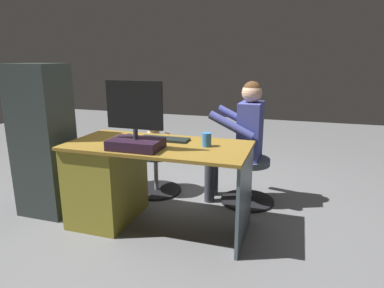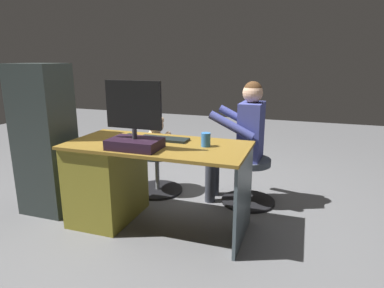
{
  "view_description": "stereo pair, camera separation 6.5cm",
  "coord_description": "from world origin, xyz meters",
  "px_view_note": "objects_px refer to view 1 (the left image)",
  "views": [
    {
      "loc": [
        -1.04,
        2.75,
        1.38
      ],
      "look_at": [
        -0.19,
        0.07,
        0.65
      ],
      "focal_mm": 31.38,
      "sensor_mm": 36.0,
      "label": 1
    },
    {
      "loc": [
        -1.11,
        2.73,
        1.38
      ],
      "look_at": [
        -0.19,
        0.07,
        0.65
      ],
      "focal_mm": 31.38,
      "sensor_mm": 36.0,
      "label": 2
    }
  ],
  "objects_px": {
    "visitor_chair": "(248,178)",
    "computer_mouse": "(128,136)",
    "desk": "(117,178)",
    "office_chair_teddy": "(156,169)",
    "person": "(241,133)",
    "monitor": "(135,130)",
    "teddy_bear": "(155,135)",
    "tv_remote": "(121,142)",
    "keyboard": "(164,139)",
    "cup": "(207,140)"
  },
  "relations": [
    {
      "from": "keyboard",
      "to": "tv_remote",
      "type": "xyz_separation_m",
      "value": [
        0.3,
        0.18,
        -0.0
      ]
    },
    {
      "from": "person",
      "to": "monitor",
      "type": "bearing_deg",
      "value": 53.81
    },
    {
      "from": "desk",
      "to": "monitor",
      "type": "distance_m",
      "value": 0.58
    },
    {
      "from": "computer_mouse",
      "to": "person",
      "type": "xyz_separation_m",
      "value": [
        -0.87,
        -0.58,
        -0.04
      ]
    },
    {
      "from": "keyboard",
      "to": "visitor_chair",
      "type": "bearing_deg",
      "value": -137.83
    },
    {
      "from": "cup",
      "to": "teddy_bear",
      "type": "bearing_deg",
      "value": -41.83
    },
    {
      "from": "computer_mouse",
      "to": "office_chair_teddy",
      "type": "height_order",
      "value": "computer_mouse"
    },
    {
      "from": "desk",
      "to": "office_chair_teddy",
      "type": "height_order",
      "value": "desk"
    },
    {
      "from": "teddy_bear",
      "to": "office_chair_teddy",
      "type": "bearing_deg",
      "value": 90.0
    },
    {
      "from": "person",
      "to": "tv_remote",
      "type": "bearing_deg",
      "value": 41.39
    },
    {
      "from": "monitor",
      "to": "tv_remote",
      "type": "xyz_separation_m",
      "value": [
        0.2,
        -0.13,
        -0.13
      ]
    },
    {
      "from": "office_chair_teddy",
      "to": "visitor_chair",
      "type": "height_order",
      "value": "same"
    },
    {
      "from": "monitor",
      "to": "desk",
      "type": "bearing_deg",
      "value": -32.6
    },
    {
      "from": "desk",
      "to": "tv_remote",
      "type": "height_order",
      "value": "tv_remote"
    },
    {
      "from": "cup",
      "to": "visitor_chair",
      "type": "xyz_separation_m",
      "value": [
        -0.24,
        -0.66,
        -0.52
      ]
    },
    {
      "from": "monitor",
      "to": "person",
      "type": "relative_size",
      "value": 0.43
    },
    {
      "from": "teddy_bear",
      "to": "person",
      "type": "distance_m",
      "value": 0.88
    },
    {
      "from": "desk",
      "to": "computer_mouse",
      "type": "distance_m",
      "value": 0.37
    },
    {
      "from": "keyboard",
      "to": "computer_mouse",
      "type": "bearing_deg",
      "value": 2.38
    },
    {
      "from": "office_chair_teddy",
      "to": "teddy_bear",
      "type": "distance_m",
      "value": 0.35
    },
    {
      "from": "monitor",
      "to": "visitor_chair",
      "type": "height_order",
      "value": "monitor"
    },
    {
      "from": "cup",
      "to": "visitor_chair",
      "type": "bearing_deg",
      "value": -110.35
    },
    {
      "from": "tv_remote",
      "to": "office_chair_teddy",
      "type": "distance_m",
      "value": 0.86
    },
    {
      "from": "tv_remote",
      "to": "desk",
      "type": "bearing_deg",
      "value": -6.68
    },
    {
      "from": "monitor",
      "to": "tv_remote",
      "type": "height_order",
      "value": "monitor"
    },
    {
      "from": "monitor",
      "to": "office_chair_teddy",
      "type": "distance_m",
      "value": 1.07
    },
    {
      "from": "office_chair_teddy",
      "to": "visitor_chair",
      "type": "relative_size",
      "value": 1.01
    },
    {
      "from": "tv_remote",
      "to": "keyboard",
      "type": "bearing_deg",
      "value": -124.61
    },
    {
      "from": "cup",
      "to": "desk",
      "type": "bearing_deg",
      "value": 3.6
    },
    {
      "from": "visitor_chair",
      "to": "computer_mouse",
      "type": "bearing_deg",
      "value": 31.49
    },
    {
      "from": "cup",
      "to": "teddy_bear",
      "type": "distance_m",
      "value": 0.97
    },
    {
      "from": "tv_remote",
      "to": "office_chair_teddy",
      "type": "xyz_separation_m",
      "value": [
        0.02,
        -0.73,
        -0.47
      ]
    },
    {
      "from": "tv_remote",
      "to": "office_chair_teddy",
      "type": "height_order",
      "value": "tv_remote"
    },
    {
      "from": "office_chair_teddy",
      "to": "person",
      "type": "height_order",
      "value": "person"
    },
    {
      "from": "office_chair_teddy",
      "to": "teddy_bear",
      "type": "bearing_deg",
      "value": -90.0
    },
    {
      "from": "cup",
      "to": "person",
      "type": "distance_m",
      "value": 0.68
    },
    {
      "from": "cup",
      "to": "tv_remote",
      "type": "xyz_separation_m",
      "value": [
        0.69,
        0.1,
        -0.04
      ]
    },
    {
      "from": "keyboard",
      "to": "person",
      "type": "distance_m",
      "value": 0.79
    },
    {
      "from": "desk",
      "to": "person",
      "type": "xyz_separation_m",
      "value": [
        -0.94,
        -0.7,
        0.3
      ]
    },
    {
      "from": "tv_remote",
      "to": "teddy_bear",
      "type": "xyz_separation_m",
      "value": [
        0.02,
        -0.74,
        -0.11
      ]
    },
    {
      "from": "computer_mouse",
      "to": "cup",
      "type": "height_order",
      "value": "cup"
    },
    {
      "from": "desk",
      "to": "cup",
      "type": "distance_m",
      "value": 0.87
    },
    {
      "from": "computer_mouse",
      "to": "person",
      "type": "height_order",
      "value": "person"
    },
    {
      "from": "monitor",
      "to": "keyboard",
      "type": "xyz_separation_m",
      "value": [
        -0.1,
        -0.32,
        -0.13
      ]
    },
    {
      "from": "person",
      "to": "cup",
      "type": "bearing_deg",
      "value": 76.06
    },
    {
      "from": "cup",
      "to": "tv_remote",
      "type": "distance_m",
      "value": 0.7
    },
    {
      "from": "cup",
      "to": "office_chair_teddy",
      "type": "distance_m",
      "value": 1.08
    },
    {
      "from": "monitor",
      "to": "person",
      "type": "bearing_deg",
      "value": -126.19
    },
    {
      "from": "computer_mouse",
      "to": "teddy_bear",
      "type": "height_order",
      "value": "teddy_bear"
    },
    {
      "from": "keyboard",
      "to": "cup",
      "type": "relative_size",
      "value": 3.92
    }
  ]
}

